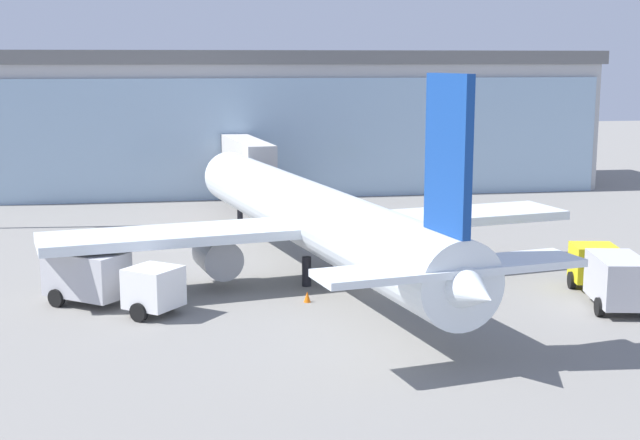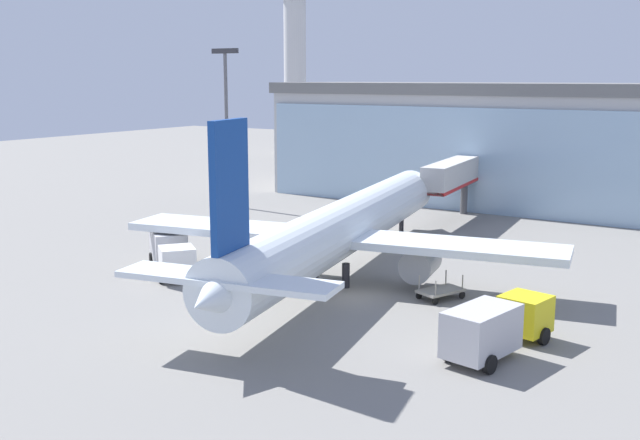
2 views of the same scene
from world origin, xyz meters
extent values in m
plane|color=gray|center=(0.00, 0.00, 0.00)|extent=(240.00, 240.00, 0.00)
cube|color=#ACACAC|center=(0.00, 39.47, 5.78)|extent=(57.69, 15.18, 11.57)
cube|color=#96B5CF|center=(-0.05, 31.92, 5.20)|extent=(56.44, 0.67, 10.41)
cube|color=slate|center=(0.00, 39.47, 12.17)|extent=(58.84, 15.48, 1.20)
cube|color=beige|center=(-4.15, 26.26, 4.49)|extent=(3.52, 12.30, 2.40)
cube|color=red|center=(-4.15, 26.26, 3.44)|extent=(3.56, 12.31, 0.30)
cylinder|color=#4C4C51|center=(-4.65, 30.78, 1.65)|extent=(0.70, 0.70, 3.29)
cylinder|color=white|center=(-2.65, 4.05, 3.42)|extent=(10.17, 35.17, 3.64)
cone|color=white|center=(-5.95, 21.29, 3.42)|extent=(4.14, 3.63, 3.64)
cone|color=white|center=(0.65, -13.20, 3.42)|extent=(3.97, 4.54, 3.28)
cube|color=white|center=(-2.32, 2.32, 3.06)|extent=(29.80, 9.68, 0.50)
cube|color=white|center=(0.46, -12.21, 3.97)|extent=(11.26, 4.42, 0.30)
cube|color=navy|center=(0.37, -11.72, 8.35)|extent=(0.95, 3.21, 6.22)
cylinder|color=gray|center=(-7.93, 1.76, 1.71)|extent=(2.66, 3.54, 2.10)
cylinder|color=gray|center=(3.10, 3.87, 1.71)|extent=(2.66, 3.54, 2.10)
cylinder|color=black|center=(-3.21, 1.13, 0.80)|extent=(0.50, 0.50, 1.60)
cylinder|color=black|center=(-1.06, 1.54, 0.80)|extent=(0.50, 0.50, 1.60)
cylinder|color=black|center=(-5.39, 18.34, 0.80)|extent=(0.40, 0.40, 1.60)
cube|color=silver|center=(-11.19, -3.23, 1.40)|extent=(3.09, 3.09, 1.90)
cube|color=#B2B2B7|center=(-14.47, -0.62, 1.55)|extent=(4.50, 4.21, 2.20)
cylinder|color=black|center=(-10.50, -2.37, 0.45)|extent=(0.89, 0.80, 0.90)
cylinder|color=black|center=(-11.87, -4.09, 0.45)|extent=(0.89, 0.80, 0.90)
cylinder|color=black|center=(-14.57, 0.87, 0.45)|extent=(0.89, 0.80, 0.90)
cylinder|color=black|center=(-15.94, -0.85, 0.45)|extent=(0.89, 0.80, 0.90)
cube|color=yellow|center=(11.68, -1.93, 1.40)|extent=(2.59, 2.59, 1.90)
cube|color=#B2B2B7|center=(10.86, -6.05, 1.55)|extent=(2.93, 4.35, 2.20)
cylinder|color=black|center=(10.60, -1.72, 0.45)|extent=(0.47, 0.94, 0.90)
cylinder|color=black|center=(12.76, -2.14, 0.45)|extent=(0.47, 0.94, 0.90)
cylinder|color=black|center=(9.59, -6.82, 0.45)|extent=(0.47, 0.94, 0.90)
cube|color=#9E998C|center=(5.12, 2.48, 0.52)|extent=(2.56, 3.20, 0.16)
cylinder|color=black|center=(4.89, 3.80, 0.22)|extent=(0.28, 0.45, 0.44)
cylinder|color=#9E998C|center=(4.89, 3.80, 1.05)|extent=(0.08, 0.08, 0.90)
cylinder|color=black|center=(6.22, 3.24, 0.22)|extent=(0.28, 0.45, 0.44)
cylinder|color=#9E998C|center=(6.22, 3.24, 1.05)|extent=(0.08, 0.08, 0.90)
cylinder|color=black|center=(4.02, 1.73, 0.22)|extent=(0.28, 0.45, 0.44)
cylinder|color=#9E998C|center=(4.02, 1.73, 1.05)|extent=(0.08, 0.08, 0.90)
cylinder|color=black|center=(5.35, 1.17, 0.22)|extent=(0.28, 0.45, 0.44)
cylinder|color=#9E998C|center=(5.35, 1.17, 1.05)|extent=(0.08, 0.08, 0.90)
cone|color=orange|center=(-3.67, -2.06, 0.28)|extent=(0.36, 0.36, 0.55)
cone|color=orange|center=(10.65, 3.01, 0.28)|extent=(0.36, 0.36, 0.55)
camera|label=1|loc=(-10.27, -44.70, 11.97)|focal=50.00mm
camera|label=2|loc=(22.51, -38.72, 13.36)|focal=42.00mm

